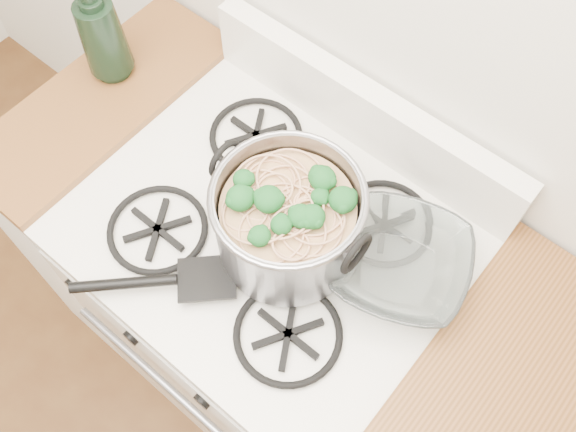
{
  "coord_description": "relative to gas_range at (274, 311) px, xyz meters",
  "views": [
    {
      "loc": [
        0.41,
        0.83,
        2.05
      ],
      "look_at": [
        0.05,
        1.25,
        1.03
      ],
      "focal_mm": 40.0,
      "sensor_mm": 36.0,
      "label": 1
    }
  ],
  "objects": [
    {
      "name": "counter_left",
      "position": [
        -0.51,
        0.0,
        0.02
      ],
      "size": [
        0.25,
        0.65,
        0.92
      ],
      "color": "silver",
      "rests_on": "ground"
    },
    {
      "name": "stock_pot",
      "position": [
        0.05,
        -0.01,
        0.58
      ],
      "size": [
        0.31,
        0.28,
        0.19
      ],
      "color": "gray",
      "rests_on": "gas_range"
    },
    {
      "name": "gas_range",
      "position": [
        0.0,
        0.0,
        0.0
      ],
      "size": [
        0.76,
        0.66,
        0.92
      ],
      "color": "white",
      "rests_on": "ground"
    },
    {
      "name": "spatula",
      "position": [
        -0.01,
        -0.16,
        0.5
      ],
      "size": [
        0.42,
        0.42,
        0.02
      ],
      "primitive_type": null,
      "rotation": [
        0.0,
        0.0,
        -0.79
      ],
      "color": "black",
      "rests_on": "gas_range"
    },
    {
      "name": "glass_bowl",
      "position": [
        0.25,
        0.08,
        0.5
      ],
      "size": [
        0.13,
        0.13,
        0.03
      ],
      "primitive_type": "imported",
      "rotation": [
        0.0,
        0.0,
        0.34
      ],
      "color": "white",
      "rests_on": "gas_range"
    },
    {
      "name": "bottle",
      "position": [
        -0.54,
        0.08,
        0.62
      ],
      "size": [
        0.13,
        0.13,
        0.27
      ],
      "primitive_type": "imported",
      "rotation": [
        0.0,
        0.0,
        -0.27
      ],
      "color": "black",
      "rests_on": "counter_left"
    }
  ]
}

